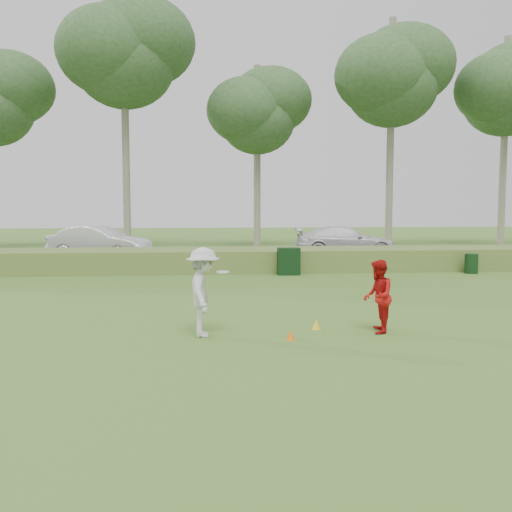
{
  "coord_description": "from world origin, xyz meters",
  "views": [
    {
      "loc": [
        -1.49,
        -11.88,
        2.7
      ],
      "look_at": [
        0.0,
        4.0,
        1.3
      ],
      "focal_mm": 40.0,
      "sensor_mm": 36.0,
      "label": 1
    }
  ],
  "objects": [
    {
      "name": "trash_bin",
      "position": [
        9.26,
        9.97,
        0.39
      ],
      "size": [
        0.61,
        0.61,
        0.79
      ],
      "primitive_type": "cylinder",
      "rotation": [
        0.0,
        0.0,
        0.17
      ],
      "color": "black",
      "rests_on": "ground"
    },
    {
      "name": "player_red",
      "position": [
        2.21,
        -0.19,
        0.78
      ],
      "size": [
        0.77,
        0.89,
        1.57
      ],
      "primitive_type": "imported",
      "rotation": [
        0.0,
        0.0,
        -1.84
      ],
      "color": "#B5100F",
      "rests_on": "ground"
    },
    {
      "name": "cone_orange",
      "position": [
        0.27,
        -0.67,
        0.1
      ],
      "size": [
        0.18,
        0.18,
        0.2
      ],
      "primitive_type": "cone",
      "color": "orange",
      "rests_on": "ground"
    },
    {
      "name": "car_mid",
      "position": [
        -6.5,
        16.51,
        0.89
      ],
      "size": [
        5.33,
        3.46,
        1.66
      ],
      "primitive_type": "imported",
      "rotation": [
        0.0,
        0.0,
        1.2
      ],
      "color": "silver",
      "rests_on": "park_road"
    },
    {
      "name": "utility_cabinet",
      "position": [
        1.87,
        10.18,
        0.54
      ],
      "size": [
        0.86,
        0.54,
        1.07
      ],
      "primitive_type": "cube",
      "rotation": [
        0.0,
        0.0,
        -0.0
      ],
      "color": "black",
      "rests_on": "ground"
    },
    {
      "name": "player_white",
      "position": [
        -1.49,
        -0.17,
        0.93
      ],
      "size": [
        0.9,
        1.22,
        1.85
      ],
      "rotation": [
        0.0,
        0.0,
        1.54
      ],
      "color": "silver",
      "rests_on": "ground"
    },
    {
      "name": "park_road",
      "position": [
        0.0,
        17.0,
        0.03
      ],
      "size": [
        80.0,
        6.0,
        0.06
      ],
      "primitive_type": "cube",
      "color": "#2D2D2D",
      "rests_on": "ground"
    },
    {
      "name": "tree_5",
      "position": [
        10.0,
        22.5,
        10.47
      ],
      "size": [
        7.28,
        7.28,
        14.0
      ],
      "color": "gray",
      "rests_on": "ground"
    },
    {
      "name": "ground",
      "position": [
        0.0,
        0.0,
        0.0
      ],
      "size": [
        120.0,
        120.0,
        0.0
      ],
      "primitive_type": "plane",
      "color": "#3C6722",
      "rests_on": "ground"
    },
    {
      "name": "reed_strip",
      "position": [
        0.0,
        12.0,
        0.45
      ],
      "size": [
        80.0,
        3.0,
        0.9
      ],
      "primitive_type": "cube",
      "color": "#506D2B",
      "rests_on": "ground"
    },
    {
      "name": "cone_yellow",
      "position": [
        0.98,
        0.26,
        0.11
      ],
      "size": [
        0.2,
        0.2,
        0.22
      ],
      "primitive_type": "cone",
      "color": "yellow",
      "rests_on": "ground"
    },
    {
      "name": "car_right",
      "position": [
        6.1,
        17.85,
        0.84
      ],
      "size": [
        5.59,
        2.77,
        1.56
      ],
      "primitive_type": "imported",
      "rotation": [
        0.0,
        0.0,
        1.46
      ],
      "color": "silver",
      "rests_on": "park_road"
    },
    {
      "name": "tree_6",
      "position": [
        18.0,
        23.8,
        10.1
      ],
      "size": [
        7.02,
        7.02,
        13.5
      ],
      "color": "gray",
      "rests_on": "ground"
    },
    {
      "name": "tree_4",
      "position": [
        2.0,
        24.5,
        8.59
      ],
      "size": [
        6.24,
        6.24,
        11.5
      ],
      "color": "gray",
      "rests_on": "ground"
    },
    {
      "name": "tree_3",
      "position": [
        -6.0,
        23.0,
        11.6
      ],
      "size": [
        7.8,
        7.8,
        15.5
      ],
      "color": "gray",
      "rests_on": "ground"
    }
  ]
}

